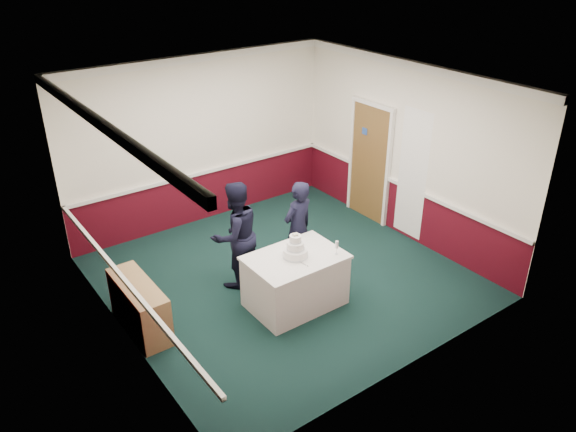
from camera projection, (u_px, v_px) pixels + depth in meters
ground at (284, 277)px, 8.69m from camera, size 5.00×5.00×0.00m
room_shell at (264, 145)px, 8.28m from camera, size 5.00×5.00×3.00m
sideboard at (140, 306)px, 7.42m from camera, size 0.41×1.20×0.70m
cake_table at (295, 280)px, 7.88m from camera, size 1.32×0.92×0.79m
wedding_cake at (295, 250)px, 7.65m from camera, size 0.35×0.35×0.36m
cake_knife at (302, 263)px, 7.54m from camera, size 0.04×0.22×0.00m
champagne_flute at (337, 245)px, 7.70m from camera, size 0.05×0.05×0.21m
person_man at (235, 235)px, 8.18m from camera, size 0.84×0.68×1.65m
person_woman at (298, 229)px, 8.47m from camera, size 0.61×0.45×1.54m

